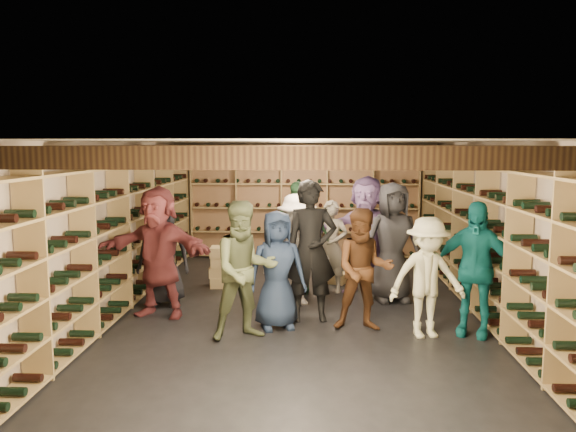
% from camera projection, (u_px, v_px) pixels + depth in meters
% --- Properties ---
extents(ground, '(8.00, 8.00, 0.00)m').
position_uv_depth(ground, '(299.00, 311.00, 8.02)').
color(ground, black).
rests_on(ground, ground).
extents(walls, '(5.52, 8.02, 2.40)m').
position_uv_depth(walls, '(300.00, 228.00, 7.87)').
color(walls, tan).
rests_on(walls, ground).
extents(ceiling, '(5.50, 8.00, 0.01)m').
position_uv_depth(ceiling, '(300.00, 142.00, 7.71)').
color(ceiling, beige).
rests_on(ceiling, walls).
extents(ceiling_joists, '(5.40, 7.12, 0.18)m').
position_uv_depth(ceiling_joists, '(300.00, 152.00, 7.73)').
color(ceiling_joists, black).
rests_on(ceiling_joists, ground).
extents(wine_rack_left, '(0.32, 7.50, 2.15)m').
position_uv_depth(wine_rack_left, '(120.00, 235.00, 8.00)').
color(wine_rack_left, '#9D7F4C').
rests_on(wine_rack_left, ground).
extents(wine_rack_right, '(0.32, 7.50, 2.15)m').
position_uv_depth(wine_rack_right, '(485.00, 238.00, 7.77)').
color(wine_rack_right, '#9D7F4C').
rests_on(wine_rack_right, ground).
extents(wine_rack_back, '(4.70, 0.30, 2.15)m').
position_uv_depth(wine_rack_back, '(304.00, 206.00, 11.68)').
color(wine_rack_back, '#9D7F4C').
rests_on(wine_rack_back, ground).
extents(crate_stack_left, '(0.51, 0.35, 0.68)m').
position_uv_depth(crate_stack_left, '(226.00, 267.00, 9.32)').
color(crate_stack_left, tan).
rests_on(crate_stack_left, ground).
extents(crate_stack_right, '(0.50, 0.33, 0.51)m').
position_uv_depth(crate_stack_right, '(381.00, 273.00, 9.22)').
color(crate_stack_right, tan).
rests_on(crate_stack_right, ground).
extents(crate_loose, '(0.59, 0.49, 0.17)m').
position_uv_depth(crate_loose, '(332.00, 277.00, 9.66)').
color(crate_loose, tan).
rests_on(crate_loose, ground).
extents(person_0, '(0.79, 0.54, 1.56)m').
position_uv_depth(person_0, '(163.00, 253.00, 8.25)').
color(person_0, black).
rests_on(person_0, ground).
extents(person_1, '(0.74, 0.54, 1.90)m').
position_uv_depth(person_1, '(311.00, 251.00, 7.48)').
color(person_1, black).
rests_on(person_1, ground).
extents(person_2, '(1.01, 0.91, 1.69)m').
position_uv_depth(person_2, '(245.00, 270.00, 6.79)').
color(person_2, '#4D5636').
rests_on(person_2, ground).
extents(person_3, '(1.05, 0.73, 1.49)m').
position_uv_depth(person_3, '(427.00, 277.00, 6.85)').
color(person_3, beige).
rests_on(person_3, ground).
extents(person_4, '(1.07, 0.78, 1.68)m').
position_uv_depth(person_4, '(474.00, 269.00, 6.91)').
color(person_4, '#106D71').
rests_on(person_4, ground).
extents(person_5, '(1.75, 0.91, 1.80)m').
position_uv_depth(person_5, '(158.00, 251.00, 7.69)').
color(person_5, brown).
rests_on(person_5, ground).
extents(person_6, '(0.85, 0.67, 1.53)m').
position_uv_depth(person_6, '(277.00, 270.00, 7.19)').
color(person_6, '#1A263F').
rests_on(person_6, ground).
extents(person_7, '(0.62, 0.51, 1.48)m').
position_uv_depth(person_7, '(331.00, 246.00, 8.99)').
color(person_7, gray).
rests_on(person_7, ground).
extents(person_8, '(0.77, 0.61, 1.57)m').
position_uv_depth(person_8, '(364.00, 270.00, 7.11)').
color(person_8, '#492915').
rests_on(person_8, ground).
extents(person_9, '(1.22, 0.99, 1.65)m').
position_uv_depth(person_9, '(297.00, 250.00, 8.23)').
color(person_9, '#BCB5AC').
rests_on(person_9, ground).
extents(person_10, '(1.11, 0.65, 1.79)m').
position_uv_depth(person_10, '(297.00, 237.00, 8.97)').
color(person_10, '#254E2E').
rests_on(person_10, ground).
extents(person_11, '(1.82, 1.09, 1.88)m').
position_uv_depth(person_11, '(366.00, 235.00, 8.86)').
color(person_11, slate).
rests_on(person_11, ground).
extents(person_12, '(0.99, 0.76, 1.80)m').
position_uv_depth(person_12, '(392.00, 242.00, 8.44)').
color(person_12, '#313136').
rests_on(person_12, ground).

